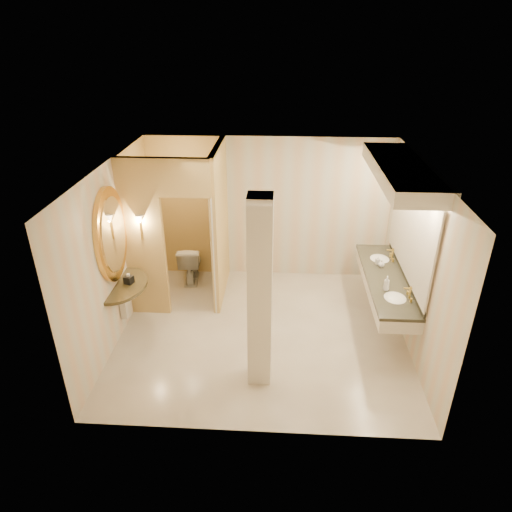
{
  "coord_description": "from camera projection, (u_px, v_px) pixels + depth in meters",
  "views": [
    {
      "loc": [
        0.26,
        -5.97,
        4.45
      ],
      "look_at": [
        -0.11,
        0.2,
        1.28
      ],
      "focal_mm": 32.0,
      "sensor_mm": 36.0,
      "label": 1
    }
  ],
  "objects": [
    {
      "name": "floor",
      "position": [
        262.0,
        332.0,
        7.35
      ],
      "size": [
        4.5,
        4.5,
        0.0
      ],
      "primitive_type": "plane",
      "color": "beige",
      "rests_on": "ground"
    },
    {
      "name": "ceiling",
      "position": [
        263.0,
        169.0,
        6.12
      ],
      "size": [
        4.5,
        4.5,
        0.0
      ],
      "primitive_type": "plane",
      "rotation": [
        3.14,
        0.0,
        0.0
      ],
      "color": "silver",
      "rests_on": "wall_back"
    },
    {
      "name": "wall_back",
      "position": [
        268.0,
        209.0,
        8.51
      ],
      "size": [
        4.5,
        0.02,
        2.7
      ],
      "primitive_type": "cube",
      "color": "beige",
      "rests_on": "floor"
    },
    {
      "name": "wall_front",
      "position": [
        254.0,
        343.0,
        4.96
      ],
      "size": [
        4.5,
        0.02,
        2.7
      ],
      "primitive_type": "cube",
      "color": "beige",
      "rests_on": "floor"
    },
    {
      "name": "wall_left",
      "position": [
        113.0,
        254.0,
        6.85
      ],
      "size": [
        0.02,
        4.0,
        2.7
      ],
      "primitive_type": "cube",
      "color": "beige",
      "rests_on": "floor"
    },
    {
      "name": "wall_right",
      "position": [
        417.0,
        262.0,
        6.61
      ],
      "size": [
        0.02,
        4.0,
        2.7
      ],
      "primitive_type": "cube",
      "color": "beige",
      "rests_on": "floor"
    },
    {
      "name": "toilet_closet",
      "position": [
        199.0,
        228.0,
        7.64
      ],
      "size": [
        1.5,
        1.55,
        2.7
      ],
      "color": "#D8B971",
      "rests_on": "floor"
    },
    {
      "name": "wall_sconce",
      "position": [
        140.0,
        220.0,
        7.04
      ],
      "size": [
        0.14,
        0.14,
        0.42
      ],
      "color": "gold",
      "rests_on": "toilet_closet"
    },
    {
      "name": "vanity",
      "position": [
        395.0,
        233.0,
        6.86
      ],
      "size": [
        0.75,
        2.49,
        2.09
      ],
      "color": "beige",
      "rests_on": "floor"
    },
    {
      "name": "console_shelf",
      "position": [
        114.0,
        256.0,
        6.79
      ],
      "size": [
        1.11,
        1.11,
        2.0
      ],
      "color": "black",
      "rests_on": "floor"
    },
    {
      "name": "pillar",
      "position": [
        260.0,
        295.0,
        5.81
      ],
      "size": [
        0.31,
        0.31,
        2.7
      ],
      "primitive_type": "cube",
      "color": "beige",
      "rests_on": "floor"
    },
    {
      "name": "tissue_box",
      "position": [
        129.0,
        280.0,
        7.0
      ],
      "size": [
        0.15,
        0.15,
        0.12
      ],
      "primitive_type": "cube",
      "rotation": [
        0.0,
        0.0,
        -0.32
      ],
      "color": "black",
      "rests_on": "console_shelf"
    },
    {
      "name": "toilet",
      "position": [
        190.0,
        263.0,
        8.69
      ],
      "size": [
        0.47,
        0.76,
        0.74
      ],
      "primitive_type": "imported",
      "rotation": [
        0.0,
        0.0,
        3.22
      ],
      "color": "white",
      "rests_on": "floor"
    },
    {
      "name": "soap_bottle_a",
      "position": [
        378.0,
        260.0,
        7.55
      ],
      "size": [
        0.08,
        0.08,
        0.14
      ],
      "primitive_type": "imported",
      "rotation": [
        0.0,
        0.0,
        0.27
      ],
      "color": "beige",
      "rests_on": "vanity"
    },
    {
      "name": "soap_bottle_b",
      "position": [
        382.0,
        263.0,
        7.46
      ],
      "size": [
        0.11,
        0.11,
        0.13
      ],
      "primitive_type": "imported",
      "rotation": [
        0.0,
        0.0,
        -0.15
      ],
      "color": "silver",
      "rests_on": "vanity"
    },
    {
      "name": "soap_bottle_c",
      "position": [
        387.0,
        283.0,
        6.79
      ],
      "size": [
        0.1,
        0.1,
        0.24
      ],
      "primitive_type": "imported",
      "rotation": [
        0.0,
        0.0,
        -0.16
      ],
      "color": "#C6B28C",
      "rests_on": "vanity"
    }
  ]
}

